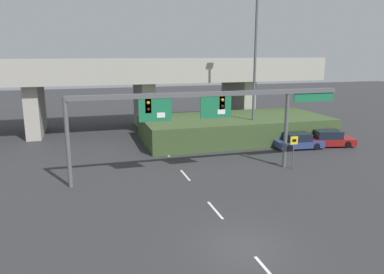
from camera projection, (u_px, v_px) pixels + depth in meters
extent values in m
plane|color=#2D2D30|center=(245.00, 245.00, 16.86)|extent=(160.00, 160.00, 0.00)
cube|color=silver|center=(269.00, 272.00, 14.74)|extent=(0.14, 2.40, 0.01)
cube|color=silver|center=(215.00, 210.00, 20.56)|extent=(0.14, 2.40, 0.01)
cube|color=silver|center=(185.00, 175.00, 26.39)|extent=(0.14, 2.40, 0.01)
cube|color=silver|center=(166.00, 153.00, 32.21)|extent=(0.14, 2.40, 0.01)
cube|color=silver|center=(153.00, 138.00, 38.03)|extent=(0.14, 2.40, 0.01)
cube|color=silver|center=(143.00, 126.00, 43.86)|extent=(0.14, 2.40, 0.01)
cylinder|color=#515456|center=(68.00, 143.00, 23.45)|extent=(0.28, 0.28, 5.86)
cylinder|color=#515456|center=(286.00, 129.00, 27.67)|extent=(0.28, 0.28, 5.86)
cube|color=#515456|center=(213.00, 94.00, 25.48)|extent=(19.25, 0.32, 0.32)
cube|color=black|center=(148.00, 106.00, 24.39)|extent=(0.40, 0.28, 0.95)
sphere|color=orange|center=(148.00, 103.00, 24.18)|extent=(0.22, 0.22, 0.22)
sphere|color=black|center=(148.00, 109.00, 24.27)|extent=(0.22, 0.22, 0.22)
cube|color=black|center=(222.00, 103.00, 25.79)|extent=(0.40, 0.28, 0.95)
sphere|color=orange|center=(222.00, 100.00, 25.58)|extent=(0.22, 0.22, 0.22)
sphere|color=black|center=(222.00, 106.00, 25.68)|extent=(0.22, 0.22, 0.22)
cube|color=#196B42|center=(155.00, 110.00, 24.48)|extent=(2.17, 0.08, 1.53)
cube|color=white|center=(161.00, 115.00, 24.61)|extent=(0.54, 0.03, 0.34)
cube|color=#196B42|center=(216.00, 107.00, 25.63)|extent=(2.23, 0.08, 1.49)
cube|color=white|center=(221.00, 112.00, 25.77)|extent=(0.56, 0.03, 0.33)
cube|color=#196B42|center=(314.00, 97.00, 27.69)|extent=(3.26, 0.07, 0.64)
cylinder|color=#4C4C4C|center=(293.00, 152.00, 27.56)|extent=(0.08, 0.08, 2.53)
cube|color=yellow|center=(294.00, 140.00, 27.31)|extent=(0.60, 0.03, 0.60)
cube|color=black|center=(294.00, 140.00, 27.30)|extent=(0.33, 0.01, 0.21)
cylinder|color=#515456|center=(255.00, 68.00, 34.29)|extent=(0.24, 0.24, 14.15)
cube|color=#A39E93|center=(143.00, 74.00, 41.69)|extent=(40.47, 9.13, 1.66)
cube|color=#A39E93|center=(149.00, 63.00, 37.32)|extent=(40.47, 0.40, 0.90)
cube|color=#A39E93|center=(36.00, 109.00, 39.32)|extent=(1.40, 7.31, 5.34)
cube|color=#A39E93|center=(144.00, 105.00, 42.46)|extent=(1.40, 7.31, 5.34)
cube|color=#A39E93|center=(237.00, 101.00, 45.60)|extent=(1.40, 7.31, 5.34)
cube|color=#384C28|center=(235.00, 128.00, 37.27)|extent=(18.21, 8.52, 2.23)
cube|color=navy|center=(299.00, 144.00, 33.69)|extent=(4.35, 2.18, 0.58)
cube|color=black|center=(297.00, 137.00, 33.52)|extent=(2.32, 1.82, 0.68)
cylinder|color=black|center=(308.00, 142.00, 34.72)|extent=(0.66, 0.28, 0.64)
cylinder|color=black|center=(316.00, 146.00, 33.20)|extent=(0.66, 0.28, 0.64)
cylinder|color=black|center=(281.00, 144.00, 34.23)|extent=(0.66, 0.28, 0.64)
cylinder|color=black|center=(289.00, 148.00, 32.71)|extent=(0.66, 0.28, 0.64)
cube|color=maroon|center=(329.00, 141.00, 34.56)|extent=(4.70, 2.81, 0.61)
cube|color=black|center=(328.00, 134.00, 34.40)|extent=(2.60, 2.16, 0.71)
cylinder|color=black|center=(339.00, 140.00, 35.48)|extent=(0.67, 0.36, 0.64)
cylinder|color=black|center=(348.00, 145.00, 33.86)|extent=(0.67, 0.36, 0.64)
cylinder|color=black|center=(311.00, 141.00, 35.32)|extent=(0.67, 0.36, 0.64)
cylinder|color=black|center=(318.00, 145.00, 33.70)|extent=(0.67, 0.36, 0.64)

